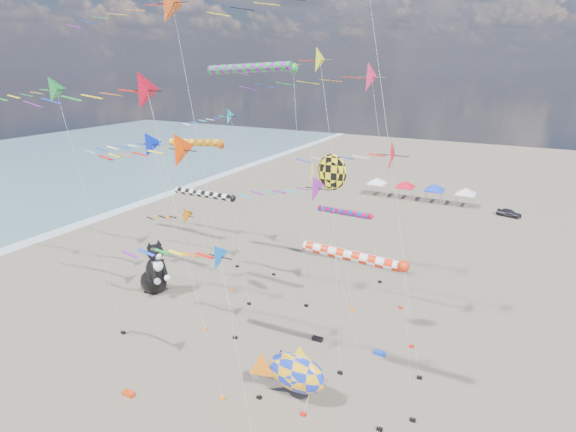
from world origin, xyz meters
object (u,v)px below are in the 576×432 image
(child_blue, at_px, (281,356))
(child_green, at_px, (320,378))
(parked_car, at_px, (509,213))
(cat_inflatable, at_px, (154,266))
(fish_inflatable, at_px, (296,373))
(person_adult, at_px, (284,371))

(child_blue, bearing_deg, child_green, -49.30)
(child_blue, xyz_separation_m, parked_car, (14.05, 48.23, 0.05))
(child_blue, bearing_deg, cat_inflatable, 130.45)
(fish_inflatable, distance_m, person_adult, 2.71)
(cat_inflatable, relative_size, person_adult, 3.47)
(child_green, bearing_deg, person_adult, -173.16)
(fish_inflatable, xyz_separation_m, person_adult, (-1.71, 1.46, -1.51))
(fish_inflatable, distance_m, parked_car, 52.75)
(cat_inflatable, distance_m, parked_car, 53.89)
(person_adult, xyz_separation_m, child_green, (2.48, 0.94, -0.30))
(cat_inflatable, bearing_deg, parked_car, 74.40)
(fish_inflatable, bearing_deg, child_green, 72.09)
(cat_inflatable, xyz_separation_m, person_adult, (18.26, -6.09, -2.11))
(parked_car, bearing_deg, child_green, -176.73)
(cat_inflatable, bearing_deg, child_blue, 5.59)
(fish_inflatable, relative_size, child_green, 5.22)
(fish_inflatable, relative_size, person_adult, 3.41)
(fish_inflatable, bearing_deg, child_blue, 132.12)
(person_adult, height_order, parked_car, person_adult)
(child_blue, height_order, parked_car, parked_car)
(fish_inflatable, height_order, child_green, fish_inflatable)
(fish_inflatable, height_order, child_blue, fish_inflatable)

